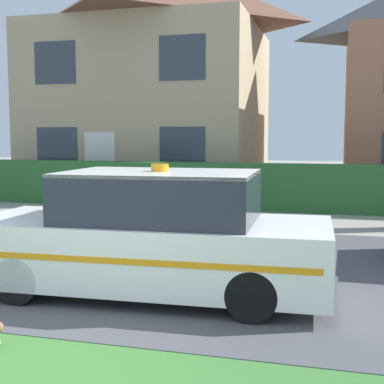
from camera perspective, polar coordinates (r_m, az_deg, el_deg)
road_strip at (r=8.40m, az=-2.98°, el=-7.65°), size 28.00×6.45×0.01m
lawn_verge at (r=4.85m, az=-19.40°, el=-18.55°), size 28.00×1.85×0.01m
garden_hedge at (r=14.43m, az=6.21°, el=0.57°), size 15.66×0.60×1.26m
police_car at (r=6.73m, az=-4.25°, el=-4.68°), size 4.51×1.92×1.64m
house_left at (r=19.73m, az=-4.15°, el=12.48°), size 7.84×7.00×8.25m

